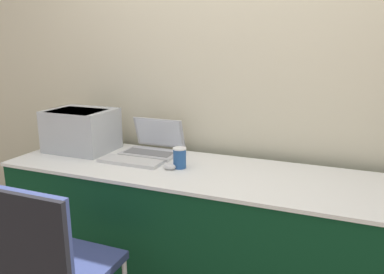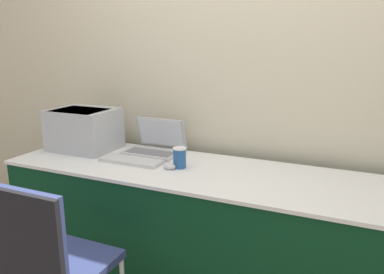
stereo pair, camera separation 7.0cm
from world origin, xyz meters
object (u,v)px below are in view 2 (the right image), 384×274
mouse (169,166)px  printer (84,128)px  chair (41,256)px  external_keyboard (131,161)px  coffee_cup (180,158)px  laptop_left (155,145)px

mouse → printer: bearing=168.6°
chair → printer: bearing=118.7°
external_keyboard → coffee_cup: coffee_cup is taller
external_keyboard → mouse: 0.27m
printer → mouse: (0.72, -0.15, -0.13)m
printer → laptop_left: bearing=14.1°
mouse → chair: chair is taller
laptop_left → chair: size_ratio=0.40×
laptop_left → mouse: size_ratio=4.77×
printer → chair: printer is taller
laptop_left → external_keyboard: size_ratio=0.91×
coffee_cup → chair: 0.89m
laptop_left → chair: (0.02, -1.04, -0.23)m
laptop_left → coffee_cup: (0.28, -0.21, 0.01)m
printer → external_keyboard: printer is taller
external_keyboard → chair: size_ratio=0.44×
printer → coffee_cup: size_ratio=3.49×
printer → external_keyboard: bearing=-15.4°
laptop_left → coffee_cup: laptop_left is taller
mouse → coffee_cup: bearing=50.8°
coffee_cup → mouse: (-0.04, -0.05, -0.04)m
external_keyboard → chair: bearing=-86.2°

